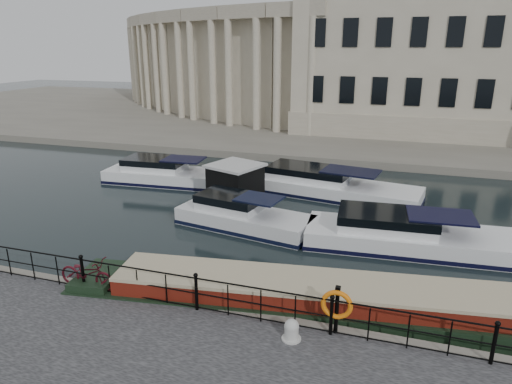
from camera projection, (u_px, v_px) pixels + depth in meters
ground_plane at (225, 289)px, 15.89m from camera, size 160.00×160.00×0.00m
far_bank at (352, 118)px, 51.15m from camera, size 120.00×42.00×0.55m
railing at (196, 290)px, 13.48m from camera, size 24.14×0.14×1.22m
civic_building at (341, 56)px, 45.47m from camera, size 53.55×31.84×16.85m
bicycle at (87, 273)px, 14.76m from camera, size 2.01×0.72×1.05m
mooring_bollard at (292, 330)px, 12.22m from camera, size 0.53×0.53×0.60m
life_ring_post at (337, 305)px, 12.26m from camera, size 0.87×0.22×1.42m
narrowboat at (323, 306)px, 14.21m from camera, size 16.66×4.38×1.60m
harbour_hut at (235, 185)px, 24.40m from camera, size 4.13×3.80×2.21m
cabin_cruisers at (286, 201)px, 23.71m from camera, size 22.60×9.89×1.99m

